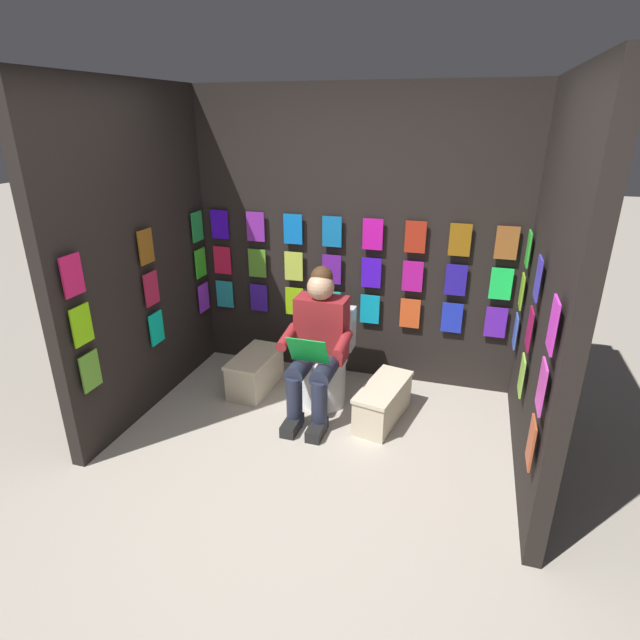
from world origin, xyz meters
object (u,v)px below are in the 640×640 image
object	(u,v)px
toilet	(325,363)
person_reading	(317,344)
comic_longbox_near	(255,372)
comic_longbox_far	(383,402)

from	to	relation	value
toilet	person_reading	distance (m)	0.35
toilet	person_reading	xyz separation A→B (m)	(0.00, 0.23, 0.27)
toilet	comic_longbox_near	distance (m)	0.65
person_reading	comic_longbox_far	size ratio (longest dim) A/B	1.72
comic_longbox_far	person_reading	bearing A→B (deg)	14.10
toilet	comic_longbox_far	size ratio (longest dim) A/B	1.12
toilet	comic_longbox_far	distance (m)	0.59
comic_longbox_near	person_reading	bearing A→B (deg)	166.07
person_reading	comic_longbox_far	world-z (taller)	person_reading
person_reading	comic_longbox_far	distance (m)	0.69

